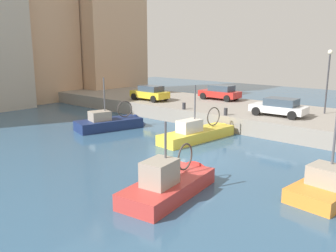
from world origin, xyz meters
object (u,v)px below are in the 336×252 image
fishing_boat_navy (113,127)px  parked_car_white (279,107)px  mooring_bollard_mid (184,106)px  fishing_boat_yellow (200,137)px  quay_streetlamp (328,71)px  fishing_boat_orange (335,189)px  fishing_boat_red (173,189)px  parked_car_red (220,92)px  mooring_bollard_south (226,112)px  parked_car_yellow (150,93)px

fishing_boat_navy → parked_car_white: bearing=-53.7°
fishing_boat_navy → mooring_bollard_mid: size_ratio=11.05×
fishing_boat_yellow → quay_streetlamp: size_ratio=1.45×
fishing_boat_orange → fishing_boat_red: fishing_boat_orange is taller
fishing_boat_red → parked_car_red: size_ratio=1.49×
parked_car_red → mooring_bollard_mid: size_ratio=7.23×
mooring_bollard_south → parked_car_yellow: bearing=79.4°
parked_car_red → mooring_bollard_south: parked_car_red is taller
fishing_boat_yellow → mooring_bollard_mid: fishing_boat_yellow is taller
parked_car_white → fishing_boat_red: bearing=-173.9°
parked_car_red → mooring_bollard_south: size_ratio=7.23×
parked_car_red → parked_car_yellow: (-4.76, 4.85, 0.00)m
parked_car_yellow → mooring_bollard_south: 9.77m
quay_streetlamp → fishing_boat_red: bearing=177.4°
parked_car_red → mooring_bollard_mid: 6.61m
fishing_boat_navy → parked_car_yellow: fishing_boat_navy is taller
fishing_boat_red → parked_car_yellow: (13.37, 14.21, 1.78)m
fishing_boat_navy → parked_car_red: bearing=-11.1°
fishing_boat_yellow → mooring_bollard_mid: bearing=50.9°
fishing_boat_yellow → fishing_boat_navy: fishing_boat_navy is taller
fishing_boat_navy → parked_car_red: fishing_boat_navy is taller
parked_car_white → mooring_bollard_mid: bearing=108.6°
fishing_boat_navy → parked_car_white: fishing_boat_navy is taller
mooring_bollard_mid → quay_streetlamp: 11.35m
fishing_boat_orange → fishing_boat_navy: bearing=84.1°
fishing_boat_navy → mooring_bollard_mid: (5.05, -3.02, 1.37)m
quay_streetlamp → parked_car_yellow: bearing=104.4°
fishing_boat_yellow → parked_car_red: bearing=26.0°
fishing_boat_navy → quay_streetlamp: size_ratio=1.26×
fishing_boat_yellow → quay_streetlamp: bearing=-30.8°
fishing_boat_yellow → fishing_boat_orange: bearing=-109.6°
parked_car_white → fishing_boat_yellow: bearing=151.6°
parked_car_white → mooring_bollard_mid: (-2.40, 7.13, -0.41)m
parked_car_white → quay_streetlamp: bearing=-34.7°
fishing_boat_red → quay_streetlamp: size_ratio=1.23×
fishing_boat_yellow → fishing_boat_navy: bearing=104.0°
parked_car_red → quay_streetlamp: 10.48m
fishing_boat_orange → mooring_bollard_mid: (6.82, 13.96, 1.36)m
parked_car_white → fishing_boat_orange: bearing=-143.5°
fishing_boat_navy → mooring_bollard_mid: bearing=-30.8°
parked_car_yellow → mooring_bollard_south: parked_car_yellow is taller
quay_streetlamp → parked_car_red: bearing=84.9°
fishing_boat_navy → parked_car_yellow: (6.85, 2.58, 1.82)m
fishing_boat_orange → mooring_bollard_south: (6.82, 9.96, 1.36)m
parked_car_white → mooring_bollard_south: parked_car_white is taller
fishing_boat_orange → parked_car_red: fishing_boat_orange is taller
fishing_boat_navy → fishing_boat_red: bearing=-119.3°
fishing_boat_navy → fishing_boat_orange: 17.06m
mooring_bollard_mid → fishing_boat_navy: bearing=149.2°
parked_car_red → parked_car_yellow: same height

